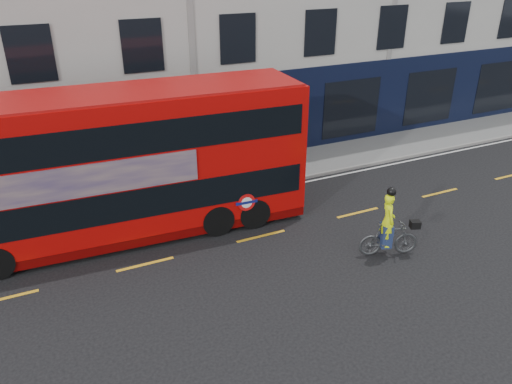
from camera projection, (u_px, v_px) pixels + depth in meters
ground at (281, 258)px, 15.82m from camera, size 120.00×120.00×0.00m
pavement at (210, 180)px, 21.09m from camera, size 60.00×3.00×0.12m
kerb at (223, 194)px, 19.87m from camera, size 60.00×0.12×0.13m
road_edge_line at (226, 198)px, 19.65m from camera, size 58.00×0.10×0.01m
lane_dashes at (261, 236)px, 17.04m from camera, size 58.00×0.12×0.01m
bus at (121, 165)px, 16.17m from camera, size 12.38×3.45×4.94m
cyclist at (389, 233)px, 15.69m from camera, size 1.97×1.12×2.38m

